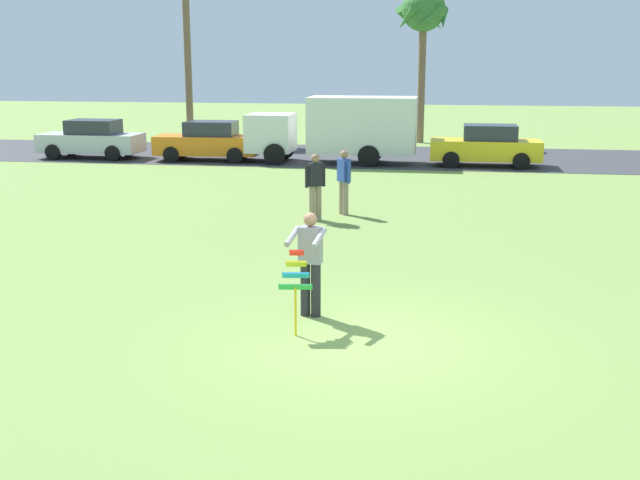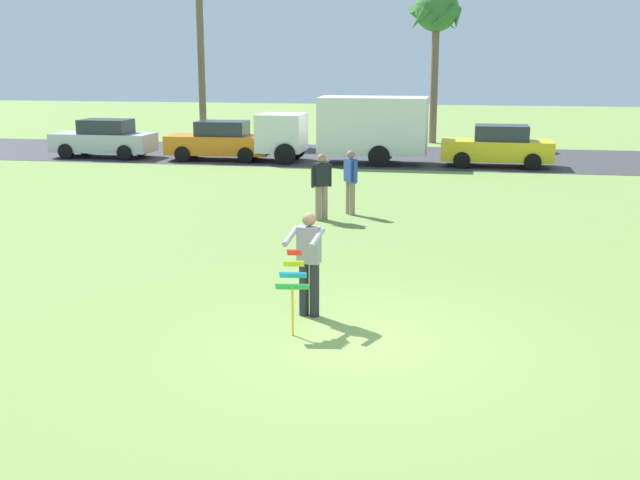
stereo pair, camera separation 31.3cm
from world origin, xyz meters
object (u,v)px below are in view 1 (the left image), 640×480
parked_car_orange (209,142)px  parked_car_yellow (486,146)px  kite_held (296,279)px  parked_truck_white_box (342,128)px  person_walker_near (315,185)px  person_kite_flyer (310,260)px  palm_tree_right_near (423,15)px  person_walker_far (344,180)px  parked_car_silver (92,140)px

parked_car_orange → parked_car_yellow: bearing=-0.0°
kite_held → parked_truck_white_box: (-1.84, 19.78, 0.56)m
parked_car_yellow → person_walker_near: (-4.89, -11.27, 0.16)m
person_kite_flyer → palm_tree_right_near: size_ratio=0.23×
person_walker_far → person_walker_near: bearing=-125.7°
parked_car_silver → kite_held: bearing=-58.0°
person_kite_flyer → parked_car_orange: size_ratio=0.41×
parked_car_silver → person_walker_near: person_walker_near is taller
palm_tree_right_near → person_walker_near: palm_tree_right_near is taller
parked_car_yellow → parked_car_silver: bearing=-180.0°
parked_car_yellow → person_walker_near: 12.29m
palm_tree_right_near → parked_truck_white_box: bearing=-109.0°
kite_held → parked_car_silver: size_ratio=0.30×
parked_car_yellow → palm_tree_right_near: bearing=108.8°
person_kite_flyer → parked_truck_white_box: size_ratio=0.26×
parked_car_silver → person_walker_near: 15.96m
kite_held → person_walker_near: 8.58m
parked_car_silver → parked_truck_white_box: parked_truck_white_box is taller
kite_held → parked_car_orange: size_ratio=0.29×
parked_truck_white_box → person_walker_far: 10.50m
parked_car_silver → person_walker_far: size_ratio=2.44×
parked_car_silver → person_walker_far: bearing=-41.1°
parked_car_silver → parked_car_orange: 5.05m
person_walker_near → person_walker_far: (0.63, 0.88, 0.00)m
kite_held → parked_car_orange: 21.09m
palm_tree_right_near → parked_car_yellow: bearing=-71.2°
person_kite_flyer → person_walker_near: size_ratio=1.00×
kite_held → person_kite_flyer: bearing=83.6°
person_kite_flyer → kite_held: size_ratio=1.39×
parked_car_yellow → person_walker_near: bearing=-113.4°
parked_car_orange → parked_car_yellow: size_ratio=1.01×
person_walker_near → person_kite_flyer: bearing=-81.4°
parked_car_orange → person_walker_far: (6.87, -10.39, 0.16)m
palm_tree_right_near → person_walker_near: (-2.08, -19.53, -5.14)m
person_kite_flyer → parked_car_silver: person_kite_flyer is taller
parked_car_orange → parked_truck_white_box: size_ratio=0.63×
person_kite_flyer → parked_car_silver: bearing=123.3°
palm_tree_right_near → person_walker_far: (-1.45, -18.65, -5.14)m
parked_car_orange → parked_car_silver: bearing=-180.0°
parked_truck_white_box → parked_car_yellow: 5.69m
kite_held → person_walker_near: person_walker_near is taller
parked_truck_white_box → palm_tree_right_near: (2.85, 8.26, 4.66)m
person_kite_flyer → palm_tree_right_near: (0.91, 27.25, 5.12)m
kite_held → palm_tree_right_near: (1.00, 28.04, 5.21)m
person_walker_far → parked_truck_white_box: bearing=97.7°
parked_car_orange → palm_tree_right_near: bearing=44.8°
parked_car_orange → parked_truck_white_box: 5.51m
kite_held → palm_tree_right_near: bearing=88.0°
parked_truck_white_box → parked_car_yellow: parked_truck_white_box is taller
parked_truck_white_box → palm_tree_right_near: size_ratio=0.91×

